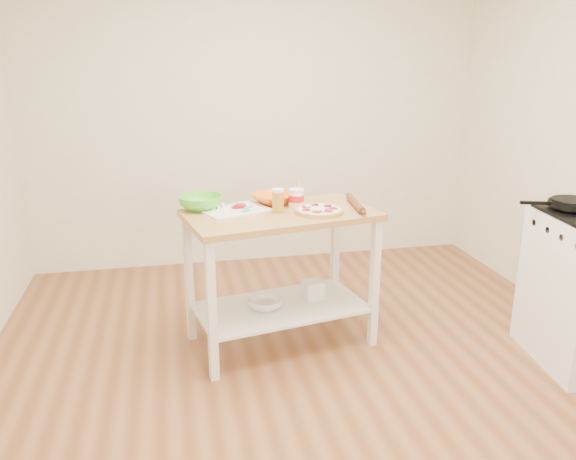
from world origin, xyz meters
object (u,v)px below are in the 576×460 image
(skillet, at_px, (572,204))
(cutting_board, at_px, (235,210))
(knife, at_px, (219,206))
(rolling_pin, at_px, (356,204))
(beer_pint, at_px, (278,201))
(shelf_bin, at_px, (313,289))
(orange_bowl, at_px, (274,198))
(shelf_glass_bowl, at_px, (265,303))
(spatula, at_px, (247,209))
(yogurt_tub, at_px, (296,198))
(pizza, at_px, (319,210))
(prep_island, at_px, (281,250))
(green_bowl, at_px, (200,202))

(skillet, bearing_deg, cutting_board, -177.29)
(knife, xyz_separation_m, rolling_pin, (0.87, -0.14, 0.00))
(beer_pint, xyz_separation_m, shelf_bin, (0.25, 0.09, -0.65))
(skillet, distance_m, orange_bowl, 1.85)
(knife, distance_m, beer_pint, 0.40)
(shelf_glass_bowl, distance_m, shelf_bin, 0.36)
(skillet, bearing_deg, orange_bowl, 176.58)
(rolling_pin, bearing_deg, spatula, 177.12)
(cutting_board, relative_size, beer_pint, 3.20)
(spatula, height_order, shelf_glass_bowl, spatula)
(beer_pint, distance_m, shelf_bin, 0.71)
(beer_pint, bearing_deg, spatula, 161.76)
(knife, relative_size, yogurt_tub, 1.07)
(orange_bowl, height_order, shelf_bin, orange_bowl)
(pizza, height_order, beer_pint, beer_pint)
(cutting_board, xyz_separation_m, yogurt_tub, (0.40, 0.01, 0.05))
(prep_island, height_order, green_bowl, green_bowl)
(cutting_board, xyz_separation_m, beer_pint, (0.26, -0.10, 0.07))
(yogurt_tub, distance_m, rolling_pin, 0.38)
(shelf_glass_bowl, bearing_deg, knife, 145.80)
(spatula, bearing_deg, yogurt_tub, -43.74)
(pizza, xyz_separation_m, knife, (-0.60, 0.23, 0.00))
(skillet, xyz_separation_m, yogurt_tub, (-1.59, 0.55, -0.02))
(pizza, xyz_separation_m, cutting_board, (-0.51, 0.16, -0.01))
(prep_island, height_order, cutting_board, cutting_board)
(prep_island, relative_size, beer_pint, 8.47)
(skillet, xyz_separation_m, shelf_bin, (-1.48, 0.53, -0.65))
(skillet, relative_size, beer_pint, 2.98)
(yogurt_tub, height_order, shelf_glass_bowl, yogurt_tub)
(prep_island, xyz_separation_m, knife, (-0.37, 0.16, 0.27))
(skillet, relative_size, shelf_glass_bowl, 1.95)
(prep_island, distance_m, knife, 0.49)
(pizza, distance_m, shelf_glass_bowl, 0.71)
(skillet, height_order, shelf_bin, skillet)
(prep_island, bearing_deg, cutting_board, 162.00)
(green_bowl, bearing_deg, pizza, -18.78)
(pizza, xyz_separation_m, green_bowl, (-0.71, 0.24, 0.03))
(knife, xyz_separation_m, shelf_bin, (0.61, -0.08, -0.60))
(pizza, bearing_deg, shelf_bin, 87.15)
(spatula, xyz_separation_m, orange_bowl, (0.20, 0.17, 0.02))
(spatula, relative_size, green_bowl, 0.53)
(green_bowl, xyz_separation_m, beer_pint, (0.47, -0.18, 0.03))
(pizza, height_order, orange_bowl, orange_bowl)
(prep_island, xyz_separation_m, shelf_glass_bowl, (-0.11, -0.02, -0.35))
(spatula, height_order, shelf_bin, spatula)
(spatula, relative_size, knife, 0.65)
(yogurt_tub, height_order, rolling_pin, yogurt_tub)
(yogurt_tub, bearing_deg, rolling_pin, -12.12)
(green_bowl, xyz_separation_m, rolling_pin, (0.98, -0.16, -0.02))
(orange_bowl, height_order, yogurt_tub, yogurt_tub)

